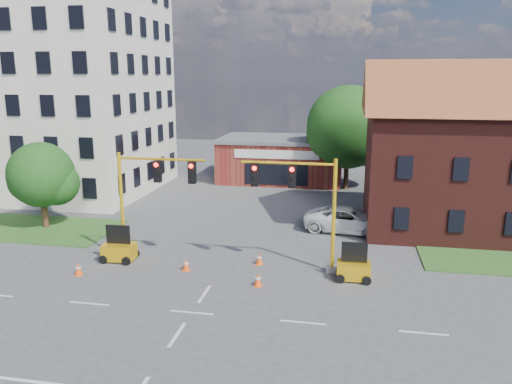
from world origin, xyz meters
TOP-DOWN VIEW (x-y plane):
  - ground at (0.00, 0.00)m, footprint 120.00×120.00m
  - lane_markings at (0.00, -3.00)m, footprint 60.00×36.00m
  - office_block at (-20.00, 21.90)m, footprint 18.40×15.40m
  - brick_shop at (0.00, 29.98)m, footprint 12.40×8.40m
  - tree_large at (6.89, 27.08)m, footprint 8.03×7.65m
  - tree_nw_front at (-13.77, 10.58)m, footprint 4.69×4.47m
  - signal_mast_west at (-4.36, 6.00)m, footprint 5.30×0.60m
  - signal_mast_east at (4.36, 6.00)m, footprint 5.30×0.60m
  - trailer_west at (-6.08, 5.45)m, footprint 1.85×1.30m
  - trailer_east at (7.14, 5.13)m, footprint 1.73×1.17m
  - cone_a at (-7.27, 3.04)m, footprint 0.40×0.40m
  - cone_b at (-1.84, 4.72)m, footprint 0.40×0.40m
  - cone_c at (2.40, 3.40)m, footprint 0.40×0.40m
  - cone_d at (1.93, 6.34)m, footprint 0.40×0.40m
  - pickup_white at (6.84, 13.41)m, footprint 6.29×3.60m

SIDE VIEW (x-z plane):
  - ground at x=0.00m, z-range 0.00..0.00m
  - lane_markings at x=0.00m, z-range 0.00..0.01m
  - cone_a at x=-7.27m, z-range -0.01..0.69m
  - cone_b at x=-1.84m, z-range -0.01..0.69m
  - cone_c at x=2.40m, z-range -0.01..0.69m
  - cone_d at x=1.93m, z-range -0.01..0.69m
  - trailer_east at x=7.14m, z-range -0.36..1.58m
  - trailer_west at x=-6.08m, z-range -0.38..1.65m
  - pickup_white at x=6.84m, z-range 0.00..1.65m
  - brick_shop at x=0.00m, z-range 0.01..4.31m
  - tree_nw_front at x=-13.77m, z-range 0.61..6.62m
  - signal_mast_west at x=-4.36m, z-range 0.82..7.02m
  - signal_mast_east at x=4.36m, z-range 0.82..7.02m
  - tree_large at x=6.89m, z-range 0.73..10.33m
  - office_block at x=-20.00m, z-range 0.01..20.61m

